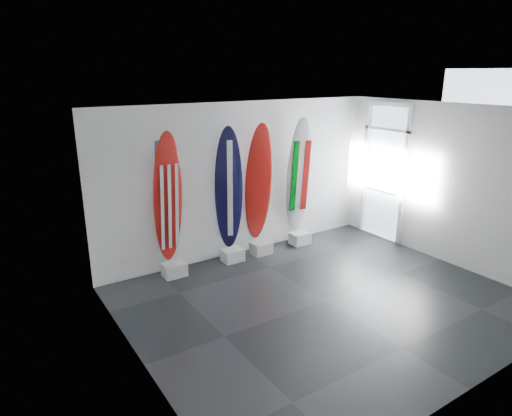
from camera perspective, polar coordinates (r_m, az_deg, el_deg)
floor at (r=7.40m, az=8.79°, el=-11.63°), size 6.00×6.00×0.00m
ceiling at (r=6.53m, az=10.00°, el=12.17°), size 6.00×6.00×0.00m
wall_back at (r=8.75m, az=-1.72°, el=3.64°), size 6.00×0.00×6.00m
wall_front at (r=5.38m, az=27.68°, el=-7.15°), size 6.00×0.00×6.00m
wall_left at (r=5.37m, az=-15.21°, el=-5.77°), size 0.00×5.00×5.00m
wall_right at (r=9.06m, az=23.55°, el=2.68°), size 0.00×5.00×5.00m
display_block_usa at (r=8.22m, az=-10.39°, el=-7.75°), size 0.40×0.30×0.24m
surfboard_usa at (r=7.86m, az=-11.18°, el=1.19°), size 0.54×0.32×2.37m
display_block_navy at (r=8.70m, az=-3.01°, el=-6.03°), size 0.40×0.30×0.24m
surfboard_navy at (r=8.36m, az=-3.49°, el=2.42°), size 0.56×0.33×2.36m
display_block_swiss at (r=9.03m, az=0.68°, el=-5.12°), size 0.40×0.30×0.24m
surfboard_swiss at (r=8.70m, az=0.34°, el=3.14°), size 0.64×0.57×2.41m
display_block_italy at (r=9.58m, az=5.63°, el=-3.87°), size 0.40×0.30×0.24m
surfboard_italy at (r=9.27m, az=5.48°, el=4.07°), size 0.60×0.42×2.45m
wall_outlet at (r=8.15m, az=-16.51°, el=-6.65°), size 0.09×0.02×0.13m
glass_door at (r=9.96m, az=16.03°, el=4.19°), size 0.12×1.16×2.85m
balcony at (r=11.20m, az=20.13°, el=0.29°), size 2.80×2.20×1.20m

